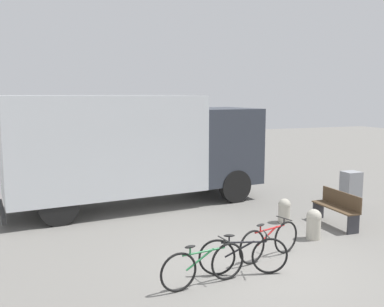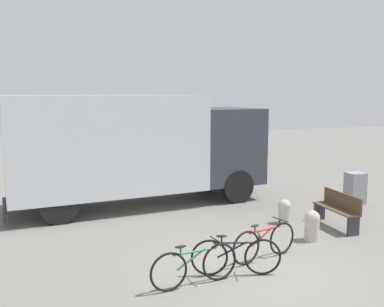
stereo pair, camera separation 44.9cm
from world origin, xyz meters
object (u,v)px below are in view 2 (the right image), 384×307
bicycle_far (264,242)px  bollard_far_bench (284,211)px  park_bench (338,208)px  bollard_near_bench (312,224)px  utility_box (355,188)px  delivery_truck (136,145)px  bicycle_middle (236,256)px  bicycle_near (195,266)px

bicycle_far → bollard_far_bench: bicycle_far is taller
bicycle_far → bollard_far_bench: 2.76m
bollard_far_bench → park_bench: bearing=-33.1°
bollard_near_bench → utility_box: 4.24m
delivery_truck → bicycle_middle: delivery_truck is taller
bicycle_far → utility_box: size_ratio=1.70×
bicycle_near → bicycle_middle: same height
delivery_truck → bicycle_near: bearing=-97.2°
bollard_near_bench → bollard_far_bench: size_ratio=1.12×
park_bench → delivery_truck: bearing=50.5°
bicycle_middle → utility_box: utility_box is taller
utility_box → delivery_truck: bearing=162.7°
bicycle_middle → bicycle_far: size_ratio=1.00×
bicycle_far → bollard_far_bench: size_ratio=2.58×
delivery_truck → park_bench: delivery_truck is taller
delivery_truck → park_bench: (4.55, -3.98, -1.40)m
bicycle_middle → park_bench: bearing=43.2°
bicycle_middle → bollard_near_bench: size_ratio=2.30×
bollard_far_bench → utility_box: 3.47m
bicycle_near → utility_box: (6.84, 3.99, 0.12)m
bollard_near_bench → bollard_far_bench: bearing=86.2°
park_bench → bicycle_middle: 4.27m
utility_box → bicycle_middle: bearing=-147.3°
park_bench → bollard_near_bench: (-1.25, -0.67, -0.11)m
park_bench → bicycle_middle: bearing=118.2°
bollard_far_bench → bollard_near_bench: bearing=-93.8°
bollard_far_bench → bicycle_near: bearing=-141.5°
bicycle_near → bicycle_far: same height
park_bench → utility_box: bearing=-46.4°
bicycle_near → bollard_near_bench: bearing=14.5°
bicycle_middle → bollard_far_bench: 3.76m
bicycle_far → utility_box: utility_box is taller
bicycle_far → utility_box: bearing=17.4°
bicycle_near → utility_box: bearing=22.6°
bicycle_near → bollard_near_bench: 3.75m
bicycle_far → bicycle_middle: bearing=-165.2°
bollard_near_bench → bollard_far_bench: (0.09, 1.42, -0.04)m
delivery_truck → utility_box: 7.12m
bicycle_middle → bicycle_far: 1.05m
bollard_near_bench → bicycle_near: bearing=-157.8°
delivery_truck → park_bench: 6.21m
park_bench → bicycle_far: size_ratio=0.91×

